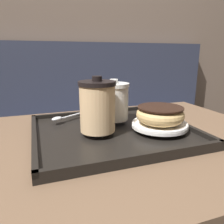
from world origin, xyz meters
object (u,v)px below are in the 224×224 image
coffee_cup_rear (114,101)px  spoon (62,118)px  coffee_cup_front (97,106)px  donut_chocolate_glazed (160,114)px

coffee_cup_rear → spoon: 0.17m
coffee_cup_rear → spoon: bearing=160.9°
coffee_cup_front → spoon: coffee_cup_front is taller
donut_chocolate_glazed → spoon: (-0.24, 0.16, -0.03)m
coffee_cup_front → spoon: 0.17m
coffee_cup_front → spoon: bearing=118.7°
donut_chocolate_glazed → spoon: size_ratio=1.02×
coffee_cup_front → donut_chocolate_glazed: size_ratio=1.10×
donut_chocolate_glazed → spoon: donut_chocolate_glazed is taller
coffee_cup_rear → donut_chocolate_glazed: coffee_cup_rear is taller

